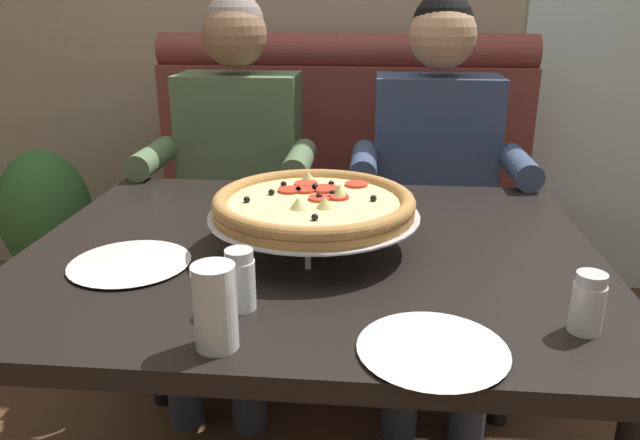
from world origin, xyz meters
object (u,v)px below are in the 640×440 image
diner_right (436,178)px  pizza (314,205)px  diner_left (235,173)px  plate_near_left (433,346)px  shaker_parmesan (240,284)px  shaker_pepper_flakes (587,307)px  drinking_glass (216,311)px  dining_table (311,282)px  plate_near_right (130,260)px  booth_bench (338,235)px  potted_plant (48,226)px

diner_right → pizza: 0.77m
diner_left → pizza: (0.34, -0.69, 0.13)m
plate_near_left → shaker_parmesan: bearing=160.9°
shaker_pepper_flakes → plate_near_left: bearing=-160.9°
shaker_pepper_flakes → drinking_glass: bearing=-170.1°
diner_right → shaker_parmesan: bearing=-113.0°
diner_right → pizza: size_ratio=2.84×
dining_table → shaker_pepper_flakes: 0.58m
shaker_pepper_flakes → diner_right: bearing=98.3°
pizza → plate_near_right: bearing=-159.2°
diner_right → plate_near_left: (-0.10, -1.09, 0.04)m
booth_bench → plate_near_left: bearing=-80.5°
pizza → plate_near_right: pizza is taller
dining_table → drinking_glass: (-0.10, -0.42, 0.15)m
booth_bench → diner_right: diner_right is taller
plate_near_right → dining_table: bearing=20.7°
potted_plant → booth_bench: bearing=-1.2°
pizza → potted_plant: 1.61m
booth_bench → shaker_parmesan: (-0.09, -1.25, 0.39)m
diner_right → plate_near_left: 1.10m
drinking_glass → potted_plant: drinking_glass is taller
shaker_parmesan → plate_near_left: 0.34m
booth_bench → pizza: booth_bench is taller
booth_bench → diner_left: 0.53m
shaker_pepper_flakes → booth_bench: bearing=110.4°
dining_table → drinking_glass: size_ratio=8.99×
pizza → shaker_pepper_flakes: (0.47, -0.32, -0.05)m
booth_bench → shaker_parmesan: booth_bench is taller
diner_right → shaker_pepper_flakes: size_ratio=12.57×
dining_table → pizza: 0.18m
shaker_pepper_flakes → plate_near_left: size_ratio=0.44×
shaker_parmesan → plate_near_right: (-0.26, 0.16, -0.04)m
diner_left → shaker_pepper_flakes: 1.29m
shaker_parmesan → plate_near_left: bearing=-19.1°
diner_left → plate_near_right: diner_left is taller
diner_left → shaker_parmesan: 1.02m
shaker_pepper_flakes → potted_plant: (-1.66, 1.30, -0.40)m
pizza → shaker_parmesan: (-0.10, -0.29, -0.05)m
pizza → dining_table: bearing=-155.2°
shaker_pepper_flakes → drinking_glass: (-0.57, -0.10, 0.02)m
shaker_pepper_flakes → shaker_parmesan: bearing=177.5°
shaker_pepper_flakes → potted_plant: 2.14m
shaker_parmesan → plate_near_left: shaker_parmesan is taller
potted_plant → shaker_parmesan: bearing=-49.4°
plate_near_left → drinking_glass: (-0.33, -0.01, 0.05)m
booth_bench → shaker_parmesan: 1.31m
diner_left → plate_near_left: size_ratio=5.52×
booth_bench → drinking_glass: 1.44m
dining_table → shaker_parmesan: (-0.09, -0.29, 0.13)m
booth_bench → plate_near_right: (-0.35, -1.09, 0.36)m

